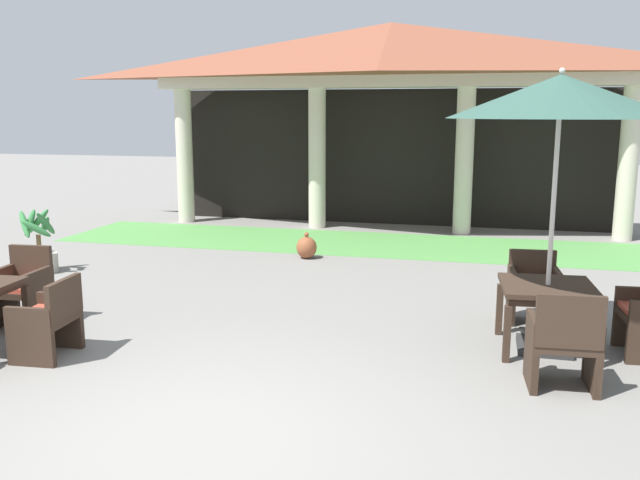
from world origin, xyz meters
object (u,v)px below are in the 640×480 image
(patio_chair_near_foreground_south, at_px, (564,344))
(patio_chair_mid_left_east, at_px, (49,320))
(patio_table_near_foreground, at_px, (547,294))
(terracotta_urn, at_px, (307,247))
(patio_umbrella_near_foreground, at_px, (560,99))
(patio_chair_mid_left_north, at_px, (22,290))
(potted_palm_left_edge, at_px, (39,253))
(patio_chair_near_foreground_north, at_px, (533,288))

(patio_chair_near_foreground_south, distance_m, patio_chair_mid_left_east, 5.00)
(patio_table_near_foreground, bearing_deg, terracotta_urn, 134.16)
(patio_umbrella_near_foreground, relative_size, patio_chair_near_foreground_south, 3.11)
(patio_table_near_foreground, relative_size, patio_chair_mid_left_north, 1.09)
(patio_chair_near_foreground_south, bearing_deg, terracotta_urn, 123.74)
(patio_chair_near_foreground_south, xyz_separation_m, terracotta_urn, (-3.68, 4.73, -0.23))
(patio_table_near_foreground, height_order, potted_palm_left_edge, potted_palm_left_edge)
(patio_table_near_foreground, distance_m, patio_chair_mid_left_north, 5.89)
(patio_chair_near_foreground_north, height_order, potted_palm_left_edge, potted_palm_left_edge)
(patio_table_near_foreground, bearing_deg, patio_chair_mid_left_north, -173.95)
(patio_chair_mid_left_north, bearing_deg, patio_table_near_foreground, -178.12)
(patio_table_near_foreground, distance_m, patio_chair_near_foreground_south, 1.03)
(patio_table_near_foreground, relative_size, patio_umbrella_near_foreground, 0.35)
(terracotta_urn, bearing_deg, patio_chair_near_foreground_south, -52.10)
(patio_chair_near_foreground_north, height_order, terracotta_urn, patio_chair_near_foreground_north)
(terracotta_urn, bearing_deg, patio_umbrella_near_foreground, -45.84)
(patio_chair_near_foreground_north, distance_m, terracotta_urn, 4.46)
(terracotta_urn, bearing_deg, patio_chair_mid_left_east, -104.22)
(patio_umbrella_near_foreground, xyz_separation_m, potted_palm_left_edge, (-7.37, 1.72, -2.28))
(patio_chair_near_foreground_south, height_order, potted_palm_left_edge, potted_palm_left_edge)
(patio_chair_near_foreground_north, bearing_deg, patio_chair_mid_left_east, 22.64)
(patio_chair_mid_left_north, bearing_deg, patio_chair_mid_left_east, 134.98)
(patio_umbrella_near_foreground, height_order, patio_chair_mid_left_east, patio_umbrella_near_foreground)
(patio_chair_near_foreground_north, distance_m, patio_chair_mid_left_north, 6.01)
(patio_chair_near_foreground_north, relative_size, patio_chair_mid_left_north, 0.91)
(patio_chair_near_foreground_north, relative_size, patio_chair_mid_left_east, 1.01)
(patio_chair_near_foreground_south, xyz_separation_m, patio_chair_mid_left_north, (-5.93, 0.39, -0.00))
(patio_table_near_foreground, distance_m, potted_palm_left_edge, 7.58)
(patio_table_near_foreground, relative_size, patio_chair_mid_left_east, 1.22)
(patio_chair_near_foreground_north, bearing_deg, patio_chair_near_foreground_south, 90.00)
(patio_chair_near_foreground_south, bearing_deg, potted_palm_left_edge, 155.67)
(terracotta_urn, bearing_deg, patio_table_near_foreground, -45.84)
(potted_palm_left_edge, height_order, terracotta_urn, potted_palm_left_edge)
(patio_table_near_foreground, bearing_deg, patio_umbrella_near_foreground, 63.43)
(patio_chair_near_foreground_south, bearing_deg, patio_table_near_foreground, 90.00)
(patio_umbrella_near_foreground, distance_m, terracotta_urn, 5.70)
(patio_umbrella_near_foreground, height_order, terracotta_urn, patio_umbrella_near_foreground)
(patio_table_near_foreground, xyz_separation_m, patio_chair_mid_left_north, (-5.86, -0.62, -0.19))
(patio_chair_mid_left_east, distance_m, terracotta_urn, 5.32)
(patio_chair_near_foreground_north, bearing_deg, terracotta_urn, -41.64)
(patio_chair_near_foreground_south, height_order, terracotta_urn, patio_chair_near_foreground_south)
(patio_chair_near_foreground_south, height_order, patio_chair_mid_left_east, patio_chair_near_foreground_south)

